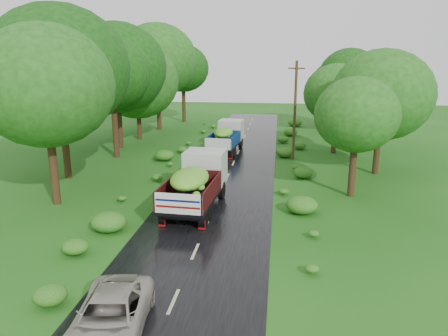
% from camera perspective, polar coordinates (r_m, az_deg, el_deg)
% --- Properties ---
extents(ground, '(120.00, 120.00, 0.00)m').
position_cam_1_polar(ground, '(19.40, -3.80, -10.86)').
color(ground, '#164E10').
rests_on(ground, ground).
extents(road, '(6.50, 80.00, 0.02)m').
position_cam_1_polar(road, '(23.93, -1.53, -5.72)').
color(road, black).
rests_on(road, ground).
extents(road_lines, '(0.12, 69.60, 0.00)m').
position_cam_1_polar(road_lines, '(24.86, -1.18, -4.90)').
color(road_lines, '#BFB78C').
rests_on(road_lines, road).
extents(truck_near, '(2.80, 6.87, 2.83)m').
position_cam_1_polar(truck_near, '(24.08, -3.56, -1.63)').
color(truck_near, black).
rests_on(truck_near, ground).
extents(truck_far, '(2.74, 6.26, 2.55)m').
position_cam_1_polar(truck_far, '(38.16, 0.37, 4.26)').
color(truck_far, black).
rests_on(truck_far, ground).
extents(car, '(2.68, 4.84, 1.28)m').
position_cam_1_polar(car, '(14.32, -14.69, -18.34)').
color(car, '#AEA69A').
rests_on(car, road).
extents(utility_pole, '(1.30, 0.65, 7.85)m').
position_cam_1_polar(utility_pole, '(35.39, 9.25, 7.50)').
color(utility_pole, '#382616').
rests_on(utility_pole, ground).
extents(trees_left, '(6.44, 35.33, 9.61)m').
position_cam_1_polar(trees_left, '(40.05, -12.89, 12.19)').
color(trees_left, black).
rests_on(trees_left, ground).
extents(trees_right, '(6.00, 29.41, 7.71)m').
position_cam_1_polar(trees_right, '(39.54, 16.28, 9.81)').
color(trees_right, black).
rests_on(trees_right, ground).
extents(shrubs, '(11.90, 44.00, 0.70)m').
position_cam_1_polar(shrubs, '(32.36, 0.87, 0.37)').
color(shrubs, '#1C5514').
rests_on(shrubs, ground).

